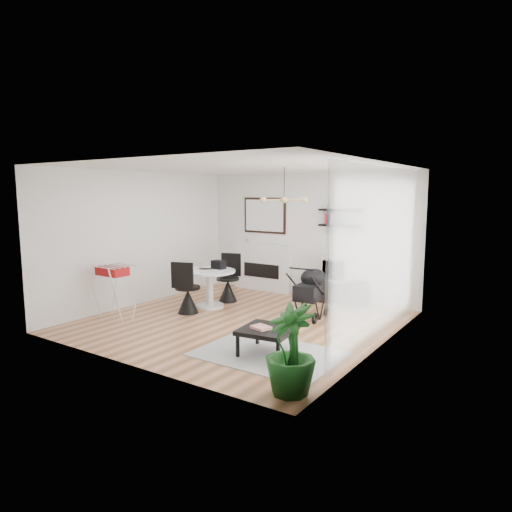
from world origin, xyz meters
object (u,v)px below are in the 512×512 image
Objects in this scene: stroller at (311,295)px; dining_table at (210,283)px; crt_tv at (338,269)px; fireplace at (263,261)px; drying_rack at (116,290)px; tv_console at (337,291)px; coffee_table at (267,331)px; potted_plant at (290,350)px.

dining_table is at bearing -171.41° from stroller.
dining_table is 1.03× the size of stroller.
stroller is at bearing -87.02° from crt_tv.
stroller is (2.01, -1.49, -0.26)m from fireplace.
drying_rack reaches higher than dining_table.
drying_rack is (-0.93, -1.55, 0.02)m from dining_table.
drying_rack reaches higher than crt_tv.
coffee_table is (0.45, -3.40, 0.10)m from tv_console.
crt_tv is 0.70× the size of coffee_table.
tv_console is 1.28× the size of drying_rack.
fireplace is at bearing 76.31° from drying_rack.
dining_table reaches higher than tv_console.
fireplace is 2.08× the size of potted_plant.
potted_plant is (3.29, -4.50, -0.17)m from fireplace.
tv_console is at bearing 42.81° from dining_table.
stroller reaches higher than dining_table.
tv_console reaches higher than coffee_table.
dining_table is at bearing -137.37° from crt_tv.
coffee_table is at bearing -34.05° from dining_table.
stroller is at bearing 12.73° from dining_table.
drying_rack is 4.34m from potted_plant.
stroller is (0.08, -1.34, 0.19)m from tv_console.
coffee_table is (2.39, -1.61, -0.16)m from dining_table.
potted_plant reaches higher than stroller.
fireplace is at bearing 175.39° from crt_tv.
potted_plant is at bearing -12.17° from drying_rack.
crt_tv is 4.55m from potted_plant.
drying_rack is at bearing 166.61° from potted_plant.
fireplace is 3.62m from drying_rack.
coffee_table is at bearing 134.08° from potted_plant.
tv_console is 0.48m from crt_tv.
crt_tv is at bearing 107.30° from potted_plant.
tv_console is 1.26× the size of stroller.
crt_tv reaches higher than coffee_table.
stroller is 1.25× the size of coffee_table.
potted_plant reaches higher than crt_tv.
drying_rack is at bearing -130.72° from crt_tv.
dining_table is at bearing -90.08° from fireplace.
crt_tv is at bearing 88.84° from stroller.
dining_table is (-0.00, -1.94, -0.19)m from fireplace.
dining_table is 2.06m from stroller.
crt_tv is 0.56× the size of stroller.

